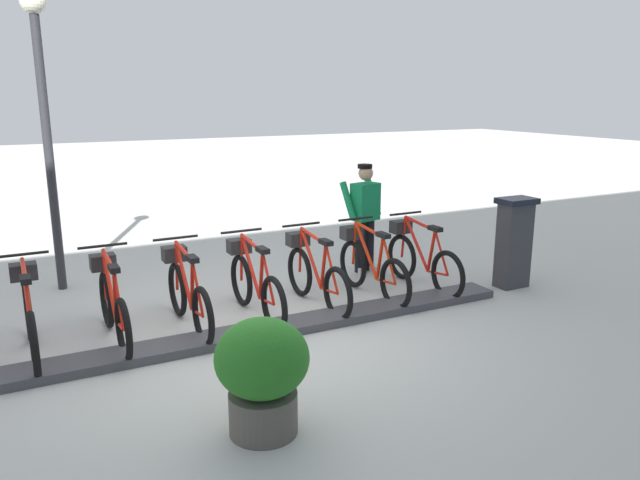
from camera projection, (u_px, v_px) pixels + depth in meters
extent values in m
plane|color=beige|center=(257.00, 336.00, 6.91)|extent=(60.00, 60.00, 0.00)
cube|color=#47474C|center=(257.00, 332.00, 6.90)|extent=(0.44, 6.64, 0.10)
cube|color=#38383D|center=(514.00, 246.00, 8.54)|extent=(0.28, 0.44, 1.20)
cube|color=#194C8C|center=(508.00, 219.00, 8.59)|extent=(0.03, 0.30, 0.40)
cube|color=black|center=(517.00, 201.00, 8.39)|extent=(0.36, 0.52, 0.08)
torus|color=black|center=(448.00, 275.00, 8.07)|extent=(0.67, 0.08, 0.67)
torus|color=black|center=(402.00, 257.00, 8.97)|extent=(0.67, 0.08, 0.67)
cylinder|color=red|center=(416.00, 243.00, 8.61)|extent=(0.60, 0.05, 0.70)
cylinder|color=red|center=(431.00, 251.00, 8.32)|extent=(0.16, 0.05, 0.61)
cylinder|color=red|center=(420.00, 224.00, 8.48)|extent=(0.69, 0.05, 0.11)
cylinder|color=red|center=(438.00, 273.00, 8.25)|extent=(0.43, 0.04, 0.09)
cylinder|color=red|center=(441.00, 253.00, 8.13)|extent=(0.33, 0.04, 0.56)
cylinder|color=red|center=(404.00, 237.00, 8.87)|extent=(0.10, 0.04, 0.62)
cube|color=black|center=(435.00, 229.00, 8.19)|extent=(0.22, 0.10, 0.06)
cylinder|color=black|center=(406.00, 213.00, 8.76)|extent=(0.04, 0.54, 0.03)
cube|color=#2D2D2D|center=(401.00, 227.00, 8.91)|extent=(0.20, 0.28, 0.18)
torus|color=black|center=(395.00, 284.00, 7.69)|extent=(0.67, 0.08, 0.67)
torus|color=black|center=(353.00, 264.00, 8.60)|extent=(0.67, 0.08, 0.67)
cylinder|color=red|center=(366.00, 250.00, 8.24)|extent=(0.60, 0.05, 0.70)
cylinder|color=red|center=(380.00, 259.00, 7.95)|extent=(0.16, 0.05, 0.61)
cylinder|color=red|center=(369.00, 230.00, 8.11)|extent=(0.69, 0.05, 0.11)
cylinder|color=red|center=(386.00, 282.00, 7.88)|extent=(0.43, 0.04, 0.09)
cylinder|color=red|center=(389.00, 261.00, 7.76)|extent=(0.33, 0.04, 0.56)
cylinder|color=red|center=(354.00, 243.00, 8.50)|extent=(0.10, 0.04, 0.62)
cube|color=black|center=(383.00, 235.00, 7.82)|extent=(0.22, 0.10, 0.06)
cylinder|color=black|center=(356.00, 219.00, 8.39)|extent=(0.04, 0.54, 0.03)
cube|color=#2D2D2D|center=(352.00, 233.00, 8.53)|extent=(0.20, 0.28, 0.18)
torus|color=black|center=(338.00, 294.00, 7.32)|extent=(0.67, 0.08, 0.67)
torus|color=black|center=(300.00, 272.00, 8.23)|extent=(0.67, 0.08, 0.67)
cylinder|color=red|center=(311.00, 258.00, 7.87)|extent=(0.60, 0.05, 0.70)
cylinder|color=red|center=(324.00, 267.00, 7.58)|extent=(0.16, 0.05, 0.61)
cylinder|color=red|center=(313.00, 236.00, 7.74)|extent=(0.69, 0.05, 0.11)
cylinder|color=red|center=(329.00, 291.00, 7.51)|extent=(0.43, 0.04, 0.09)
cylinder|color=red|center=(332.00, 269.00, 7.39)|extent=(0.33, 0.04, 0.56)
cylinder|color=red|center=(300.00, 250.00, 8.13)|extent=(0.10, 0.04, 0.62)
cube|color=black|center=(326.00, 242.00, 7.45)|extent=(0.22, 0.10, 0.06)
cylinder|color=black|center=(301.00, 225.00, 8.02)|extent=(0.04, 0.54, 0.03)
cube|color=#2D2D2D|center=(298.00, 239.00, 8.16)|extent=(0.20, 0.28, 0.18)
torus|color=black|center=(274.00, 304.00, 6.95)|extent=(0.67, 0.08, 0.67)
torus|color=black|center=(241.00, 280.00, 7.86)|extent=(0.67, 0.08, 0.67)
cylinder|color=red|center=(251.00, 266.00, 7.50)|extent=(0.60, 0.05, 0.70)
cylinder|color=red|center=(261.00, 276.00, 7.21)|extent=(0.16, 0.05, 0.61)
cylinder|color=red|center=(252.00, 243.00, 7.37)|extent=(0.69, 0.05, 0.11)
cylinder|color=red|center=(267.00, 301.00, 7.14)|extent=(0.43, 0.04, 0.09)
cylinder|color=red|center=(268.00, 278.00, 7.02)|extent=(0.33, 0.04, 0.56)
cylinder|color=red|center=(242.00, 258.00, 7.76)|extent=(0.10, 0.04, 0.62)
cube|color=black|center=(263.00, 250.00, 7.08)|extent=(0.22, 0.10, 0.06)
cylinder|color=black|center=(241.00, 231.00, 7.65)|extent=(0.04, 0.54, 0.03)
cube|color=#2D2D2D|center=(239.00, 246.00, 7.79)|extent=(0.20, 0.28, 0.18)
torus|color=black|center=(203.00, 316.00, 6.58)|extent=(0.67, 0.08, 0.67)
torus|color=black|center=(177.00, 289.00, 7.49)|extent=(0.67, 0.08, 0.67)
cylinder|color=red|center=(184.00, 275.00, 7.13)|extent=(0.60, 0.05, 0.70)
cylinder|color=red|center=(192.00, 286.00, 6.84)|extent=(0.16, 0.05, 0.61)
cylinder|color=red|center=(184.00, 251.00, 7.00)|extent=(0.69, 0.05, 0.11)
cylinder|color=red|center=(197.00, 313.00, 6.77)|extent=(0.43, 0.04, 0.09)
cylinder|color=red|center=(198.00, 289.00, 6.65)|extent=(0.33, 0.04, 0.56)
cylinder|color=red|center=(177.00, 266.00, 7.39)|extent=(0.10, 0.04, 0.62)
cube|color=black|center=(192.00, 259.00, 6.71)|extent=(0.22, 0.10, 0.06)
cylinder|color=black|center=(176.00, 238.00, 7.28)|extent=(0.04, 0.54, 0.03)
cube|color=#2D2D2D|center=(174.00, 254.00, 7.42)|extent=(0.20, 0.28, 0.18)
torus|color=black|center=(124.00, 330.00, 6.21)|extent=(0.67, 0.08, 0.67)
torus|color=black|center=(107.00, 300.00, 7.12)|extent=(0.67, 0.08, 0.67)
cylinder|color=red|center=(110.00, 285.00, 6.75)|extent=(0.60, 0.05, 0.70)
cylinder|color=red|center=(115.00, 297.00, 6.47)|extent=(0.16, 0.05, 0.61)
cylinder|color=red|center=(108.00, 260.00, 6.63)|extent=(0.69, 0.05, 0.11)
cylinder|color=red|center=(120.00, 325.00, 6.40)|extent=(0.43, 0.04, 0.09)
cylinder|color=red|center=(119.00, 300.00, 6.28)|extent=(0.33, 0.04, 0.56)
cylinder|color=red|center=(105.00, 275.00, 7.02)|extent=(0.10, 0.04, 0.62)
cube|color=black|center=(114.00, 268.00, 6.34)|extent=(0.22, 0.10, 0.06)
cylinder|color=black|center=(103.00, 246.00, 6.91)|extent=(0.04, 0.54, 0.03)
cube|color=#2D2D2D|center=(103.00, 262.00, 7.05)|extent=(0.20, 0.28, 0.18)
torus|color=black|center=(34.00, 345.00, 5.84)|extent=(0.67, 0.08, 0.67)
torus|color=black|center=(28.00, 311.00, 6.74)|extent=(0.67, 0.08, 0.67)
cylinder|color=red|center=(27.00, 296.00, 6.38)|extent=(0.60, 0.05, 0.70)
cylinder|color=red|center=(29.00, 309.00, 6.10)|extent=(0.16, 0.05, 0.61)
cylinder|color=red|center=(24.00, 270.00, 6.26)|extent=(0.69, 0.05, 0.11)
cylinder|color=red|center=(33.00, 340.00, 6.03)|extent=(0.43, 0.04, 0.09)
cylinder|color=red|center=(30.00, 313.00, 5.91)|extent=(0.33, 0.04, 0.56)
cylinder|color=red|center=(25.00, 285.00, 6.65)|extent=(0.10, 0.04, 0.62)
cube|color=black|center=(26.00, 279.00, 5.97)|extent=(0.22, 0.10, 0.06)
cylinder|color=black|center=(21.00, 255.00, 6.54)|extent=(0.04, 0.54, 0.03)
cube|color=#2D2D2D|center=(23.00, 272.00, 6.68)|extent=(0.20, 0.28, 0.18)
cube|color=white|center=(356.00, 269.00, 9.35)|extent=(0.28, 0.17, 0.10)
cube|color=white|center=(372.00, 268.00, 9.40)|extent=(0.28, 0.17, 0.10)
cylinder|color=black|center=(360.00, 246.00, 9.22)|extent=(0.15, 0.15, 0.82)
cylinder|color=black|center=(369.00, 244.00, 9.35)|extent=(0.15, 0.15, 0.82)
cube|color=#158A50|center=(365.00, 202.00, 9.13)|extent=(0.34, 0.45, 0.56)
cylinder|color=#158A50|center=(348.00, 201.00, 9.03)|extent=(0.35, 0.17, 0.57)
cylinder|color=#158A50|center=(373.00, 197.00, 9.36)|extent=(0.35, 0.17, 0.57)
sphere|color=tan|center=(366.00, 173.00, 9.03)|extent=(0.22, 0.22, 0.22)
cylinder|color=black|center=(365.00, 166.00, 9.02)|extent=(0.22, 0.22, 0.06)
cylinder|color=#2D2D33|center=(49.00, 157.00, 8.15)|extent=(0.12, 0.12, 3.71)
sphere|color=#F2EDCC|center=(33.00, 2.00, 7.69)|extent=(0.32, 0.32, 0.32)
cylinder|color=#59544C|center=(263.00, 412.00, 4.93)|extent=(0.56, 0.56, 0.35)
ellipsoid|color=#287921|center=(262.00, 358.00, 4.81)|extent=(0.76, 0.76, 0.64)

